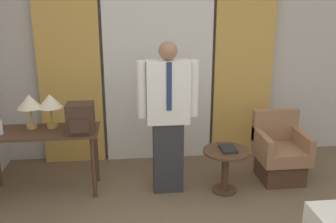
{
  "coord_description": "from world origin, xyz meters",
  "views": [
    {
      "loc": [
        -0.4,
        -2.16,
        2.19
      ],
      "look_at": [
        0.01,
        1.63,
        1.01
      ],
      "focal_mm": 40.0,
      "sensor_mm": 36.0,
      "label": 1
    }
  ],
  "objects_px": {
    "backpack": "(80,118)",
    "armchair": "(280,154)",
    "desk": "(41,140)",
    "book": "(228,149)",
    "side_table": "(225,163)",
    "table_lamp_left": "(29,103)",
    "table_lamp_right": "(50,102)",
    "person": "(168,114)"
  },
  "relations": [
    {
      "from": "backpack",
      "to": "armchair",
      "type": "height_order",
      "value": "backpack"
    },
    {
      "from": "desk",
      "to": "book",
      "type": "distance_m",
      "value": 2.12
    },
    {
      "from": "armchair",
      "to": "side_table",
      "type": "height_order",
      "value": "armchair"
    },
    {
      "from": "table_lamp_left",
      "to": "backpack",
      "type": "height_order",
      "value": "table_lamp_left"
    },
    {
      "from": "desk",
      "to": "armchair",
      "type": "xyz_separation_m",
      "value": [
        2.83,
        0.02,
        -0.31
      ]
    },
    {
      "from": "backpack",
      "to": "side_table",
      "type": "xyz_separation_m",
      "value": [
        1.61,
        -0.11,
        -0.57
      ]
    },
    {
      "from": "table_lamp_right",
      "to": "book",
      "type": "distance_m",
      "value": 2.08
    },
    {
      "from": "person",
      "to": "table_lamp_right",
      "type": "bearing_deg",
      "value": 170.45
    },
    {
      "from": "table_lamp_left",
      "to": "table_lamp_right",
      "type": "distance_m",
      "value": 0.22
    },
    {
      "from": "backpack",
      "to": "book",
      "type": "xyz_separation_m",
      "value": [
        1.64,
        -0.1,
        -0.39
      ]
    },
    {
      "from": "table_lamp_right",
      "to": "backpack",
      "type": "bearing_deg",
      "value": -31.44
    },
    {
      "from": "table_lamp_right",
      "to": "armchair",
      "type": "xyz_separation_m",
      "value": [
        2.72,
        -0.08,
        -0.73
      ]
    },
    {
      "from": "side_table",
      "to": "book",
      "type": "bearing_deg",
      "value": 14.24
    },
    {
      "from": "backpack",
      "to": "armchair",
      "type": "relative_size",
      "value": 0.4
    },
    {
      "from": "backpack",
      "to": "person",
      "type": "relative_size",
      "value": 0.19
    },
    {
      "from": "person",
      "to": "side_table",
      "type": "height_order",
      "value": "person"
    },
    {
      "from": "desk",
      "to": "book",
      "type": "height_order",
      "value": "desk"
    },
    {
      "from": "table_lamp_left",
      "to": "desk",
      "type": "bearing_deg",
      "value": -41.72
    },
    {
      "from": "backpack",
      "to": "side_table",
      "type": "height_order",
      "value": "backpack"
    },
    {
      "from": "side_table",
      "to": "table_lamp_right",
      "type": "bearing_deg",
      "value": 170.69
    },
    {
      "from": "book",
      "to": "backpack",
      "type": "bearing_deg",
      "value": 176.47
    },
    {
      "from": "table_lamp_right",
      "to": "backpack",
      "type": "distance_m",
      "value": 0.43
    },
    {
      "from": "desk",
      "to": "table_lamp_left",
      "type": "xyz_separation_m",
      "value": [
        -0.11,
        0.1,
        0.42
      ]
    },
    {
      "from": "table_lamp_right",
      "to": "desk",
      "type": "bearing_deg",
      "value": -138.28
    },
    {
      "from": "table_lamp_right",
      "to": "backpack",
      "type": "xyz_separation_m",
      "value": [
        0.35,
        -0.21,
        -0.14
      ]
    },
    {
      "from": "side_table",
      "to": "book",
      "type": "distance_m",
      "value": 0.18
    },
    {
      "from": "desk",
      "to": "table_lamp_left",
      "type": "height_order",
      "value": "table_lamp_left"
    },
    {
      "from": "table_lamp_left",
      "to": "backpack",
      "type": "distance_m",
      "value": 0.63
    },
    {
      "from": "armchair",
      "to": "person",
      "type": "bearing_deg",
      "value": -174.14
    },
    {
      "from": "table_lamp_right",
      "to": "person",
      "type": "relative_size",
      "value": 0.23
    },
    {
      "from": "table_lamp_right",
      "to": "side_table",
      "type": "height_order",
      "value": "table_lamp_right"
    },
    {
      "from": "desk",
      "to": "backpack",
      "type": "distance_m",
      "value": 0.55
    },
    {
      "from": "person",
      "to": "side_table",
      "type": "xyz_separation_m",
      "value": [
        0.65,
        -0.1,
        -0.59
      ]
    },
    {
      "from": "backpack",
      "to": "book",
      "type": "relative_size",
      "value": 1.33
    },
    {
      "from": "desk",
      "to": "side_table",
      "type": "distance_m",
      "value": 2.11
    },
    {
      "from": "desk",
      "to": "person",
      "type": "height_order",
      "value": "person"
    },
    {
      "from": "table_lamp_left",
      "to": "armchair",
      "type": "xyz_separation_m",
      "value": [
        2.94,
        -0.08,
        -0.73
      ]
    },
    {
      "from": "armchair",
      "to": "desk",
      "type": "bearing_deg",
      "value": -179.53
    },
    {
      "from": "person",
      "to": "armchair",
      "type": "xyz_separation_m",
      "value": [
        1.41,
        0.14,
        -0.62
      ]
    },
    {
      "from": "armchair",
      "to": "book",
      "type": "bearing_deg",
      "value": -161.74
    },
    {
      "from": "table_lamp_left",
      "to": "side_table",
      "type": "xyz_separation_m",
      "value": [
        2.19,
        -0.32,
        -0.7
      ]
    },
    {
      "from": "table_lamp_left",
      "to": "book",
      "type": "distance_m",
      "value": 2.3
    }
  ]
}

